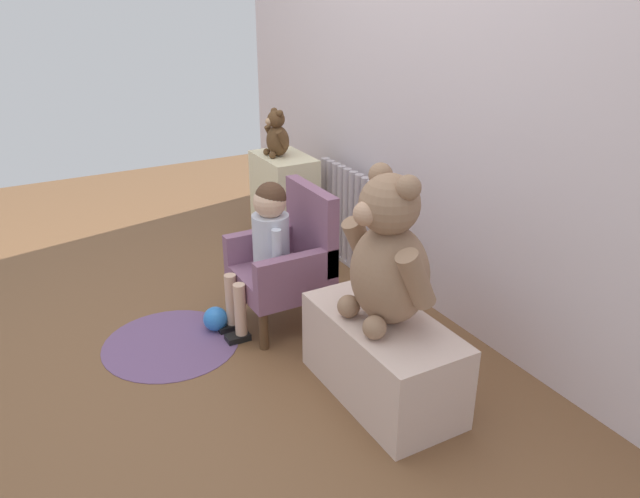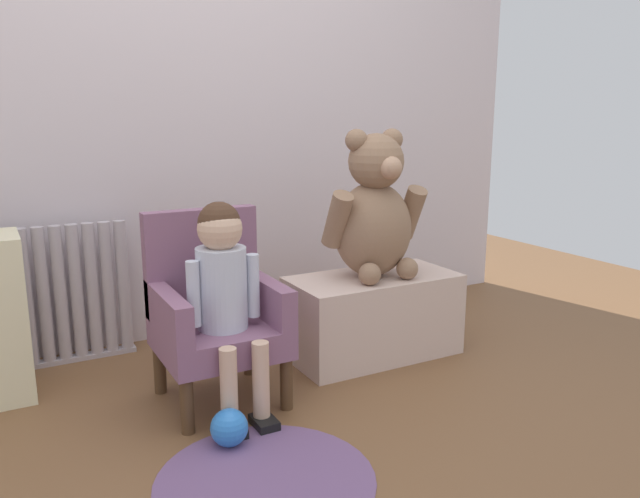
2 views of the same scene
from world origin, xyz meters
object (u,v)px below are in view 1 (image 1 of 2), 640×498
(small_teddy_bear, at_px, (277,135))
(floor_rug, at_px, (171,343))
(low_bench, at_px, (382,357))
(toy_ball, at_px, (215,319))
(radiator, at_px, (347,217))
(child_armchair, at_px, (289,261))
(child_figure, at_px, (266,236))
(large_teddy_bear, at_px, (388,257))
(small_dresser, at_px, (285,204))

(small_teddy_bear, relative_size, floor_rug, 0.44)
(low_bench, relative_size, toy_ball, 5.99)
(radiator, distance_m, toy_ball, 1.03)
(child_armchair, height_order, low_bench, child_armchair)
(child_armchair, bearing_deg, floor_rug, -96.34)
(small_teddy_bear, bearing_deg, floor_rug, -51.02)
(radiator, xyz_separation_m, toy_ball, (0.36, -0.94, -0.22))
(radiator, relative_size, low_bench, 0.81)
(radiator, relative_size, floor_rug, 0.92)
(child_figure, distance_m, small_teddy_bear, 0.95)
(child_figure, height_order, small_teddy_bear, small_teddy_bear)
(radiator, xyz_separation_m, child_armchair, (0.44, -0.59, 0.04))
(toy_ball, bearing_deg, low_bench, 27.31)
(low_bench, bearing_deg, large_teddy_bear, 83.05)
(small_teddy_bear, xyz_separation_m, floor_rug, (0.74, -0.91, -0.71))
(small_dresser, xyz_separation_m, small_teddy_bear, (-0.01, -0.03, 0.42))
(radiator, bearing_deg, small_dresser, -146.51)
(small_dresser, bearing_deg, toy_ball, -45.47)
(child_figure, height_order, large_teddy_bear, large_teddy_bear)
(radiator, height_order, small_dresser, small_dresser)
(child_armchair, xyz_separation_m, floor_rug, (-0.06, -0.58, -0.32))
(child_figure, bearing_deg, large_teddy_bear, 13.82)
(small_dresser, distance_m, small_teddy_bear, 0.42)
(child_figure, bearing_deg, child_armchair, 90.00)
(small_dresser, relative_size, small_teddy_bear, 2.19)
(large_teddy_bear, distance_m, toy_ball, 1.05)
(small_dresser, xyz_separation_m, child_armchair, (0.79, -0.36, 0.02))
(radiator, bearing_deg, toy_ball, -69.17)
(low_bench, height_order, large_teddy_bear, large_teddy_bear)
(low_bench, xyz_separation_m, floor_rug, (-0.77, -0.64, -0.17))
(child_armchair, xyz_separation_m, low_bench, (0.71, 0.06, -0.15))
(radiator, distance_m, low_bench, 1.27)
(radiator, bearing_deg, child_figure, -57.68)
(child_armchair, bearing_deg, low_bench, 4.69)
(large_teddy_bear, xyz_separation_m, floor_rug, (-0.77, -0.64, -0.60))
(child_figure, bearing_deg, small_teddy_bear, 151.14)
(radiator, distance_m, child_figure, 0.85)
(floor_rug, distance_m, toy_ball, 0.23)
(small_teddy_bear, bearing_deg, child_armchair, -22.44)
(low_bench, bearing_deg, small_teddy_bear, 169.77)
(small_dresser, relative_size, low_bench, 0.85)
(child_armchair, height_order, toy_ball, child_armchair)
(floor_rug, bearing_deg, small_dresser, 127.53)
(radiator, xyz_separation_m, child_figure, (0.44, -0.70, 0.18))
(child_figure, relative_size, large_teddy_bear, 1.20)
(child_armchair, bearing_deg, small_teddy_bear, 157.56)
(low_bench, bearing_deg, radiator, 155.23)
(floor_rug, height_order, toy_ball, toy_ball)
(child_armchair, relative_size, child_figure, 0.93)
(small_dresser, xyz_separation_m, large_teddy_bear, (1.50, -0.30, 0.31))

